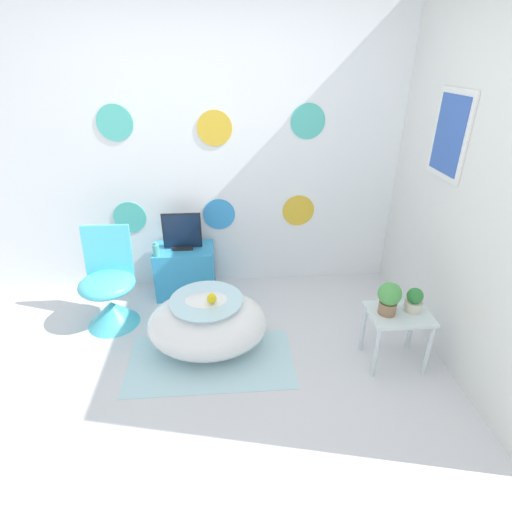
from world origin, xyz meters
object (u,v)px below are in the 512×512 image
object	(u,v)px
tv	(182,233)
potted_plant_right	(414,300)
bathtub	(208,324)
vase	(156,250)
potted_plant_left	(389,297)
chair	(110,296)

from	to	relation	value
tv	potted_plant_right	size ratio (longest dim) A/B	1.94
potted_plant_right	bathtub	bearing A→B (deg)	171.66
vase	tv	bearing A→B (deg)	30.55
vase	bathtub	bearing A→B (deg)	-57.63
potted_plant_left	potted_plant_right	distance (m)	0.20
chair	potted_plant_left	size ratio (longest dim) A/B	3.44
bathtub	potted_plant_left	distance (m)	1.32
vase	potted_plant_left	xyz separation A→B (m)	(1.71, -0.95, 0.04)
chair	tv	distance (m)	0.81
chair	potted_plant_right	world-z (taller)	chair
chair	potted_plant_left	bearing A→B (deg)	-17.26
bathtub	potted_plant_right	world-z (taller)	potted_plant_right
tv	potted_plant_left	size ratio (longest dim) A/B	1.44
tv	potted_plant_left	xyz separation A→B (m)	(1.49, -1.08, -0.05)
potted_plant_right	vase	bearing A→B (deg)	153.99
bathtub	potted_plant_left	xyz separation A→B (m)	(1.26, -0.23, 0.33)
chair	tv	world-z (taller)	chair
chair	potted_plant_right	bearing A→B (deg)	-15.45
bathtub	chair	size ratio (longest dim) A/B	1.09
vase	potted_plant_right	world-z (taller)	potted_plant_right
bathtub	tv	distance (m)	0.96
vase	potted_plant_right	xyz separation A→B (m)	(1.91, -0.93, -0.01)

